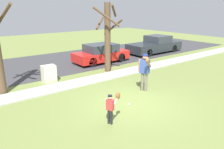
{
  "coord_description": "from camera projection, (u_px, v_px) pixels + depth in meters",
  "views": [
    {
      "loc": [
        -5.74,
        -6.11,
        3.81
      ],
      "look_at": [
        -0.17,
        1.16,
        1.0
      ],
      "focal_mm": 34.89,
      "sensor_mm": 36.0,
      "label": 1
    }
  ],
  "objects": [
    {
      "name": "person_child",
      "position": [
        112.0,
        104.0,
        7.31
      ],
      "size": [
        0.57,
        0.34,
        1.09
      ],
      "rotation": [
        0.0,
        0.0,
        0.45
      ],
      "color": "black",
      "rests_on": "ground"
    },
    {
      "name": "person_adult",
      "position": [
        145.0,
        69.0,
        10.1
      ],
      "size": [
        0.64,
        0.84,
        1.78
      ],
      "rotation": [
        0.0,
        0.0,
        -2.7
      ],
      "color": "#6B6656",
      "rests_on": "ground"
    },
    {
      "name": "parked_hatchback_red",
      "position": [
        101.0,
        53.0,
        15.74
      ],
      "size": [
        4.0,
        1.75,
        1.33
      ],
      "rotation": [
        0.0,
        0.0,
        3.14
      ],
      "color": "red",
      "rests_on": "road_surface"
    },
    {
      "name": "street_tree_near",
      "position": [
        108.0,
        36.0,
        13.05
      ],
      "size": [
        1.84,
        1.88,
        4.12
      ],
      "color": "brown",
      "rests_on": "ground"
    },
    {
      "name": "sidewalk_strip",
      "position": [
        87.0,
        81.0,
        11.82
      ],
      "size": [
        36.0,
        1.2,
        0.06
      ],
      "primitive_type": "cube",
      "color": "#A3A39E",
      "rests_on": "ground"
    },
    {
      "name": "parked_pickup_dark",
      "position": [
        155.0,
        45.0,
        19.18
      ],
      "size": [
        5.2,
        1.95,
        1.48
      ],
      "rotation": [
        0.0,
        0.0,
        3.14
      ],
      "color": "#23282D",
      "rests_on": "road_surface"
    },
    {
      "name": "utility_cabinet",
      "position": [
        49.0,
        74.0,
        11.56
      ],
      "size": [
        0.7,
        0.5,
        0.92
      ],
      "primitive_type": "cube",
      "color": "beige",
      "rests_on": "ground"
    },
    {
      "name": "ground_plane",
      "position": [
        88.0,
        82.0,
        11.75
      ],
      "size": [
        48.0,
        48.0,
        0.0
      ],
      "primitive_type": "plane",
      "color": "olive"
    },
    {
      "name": "baseball",
      "position": [
        129.0,
        104.0,
        8.89
      ],
      "size": [
        0.07,
        0.07,
        0.07
      ],
      "primitive_type": "sphere",
      "color": "white",
      "rests_on": "ground"
    },
    {
      "name": "road_surface",
      "position": [
        51.0,
        63.0,
        15.62
      ],
      "size": [
        36.0,
        6.8,
        0.02
      ],
      "primitive_type": "cube",
      "color": "#38383A",
      "rests_on": "ground"
    }
  ]
}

